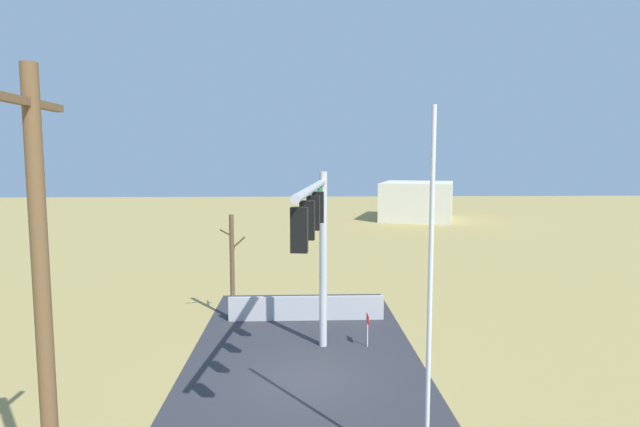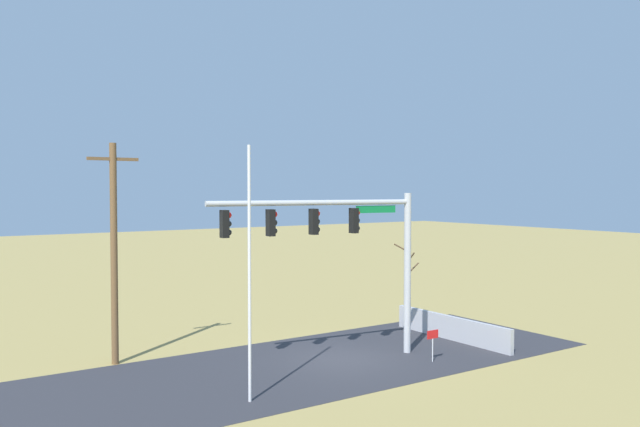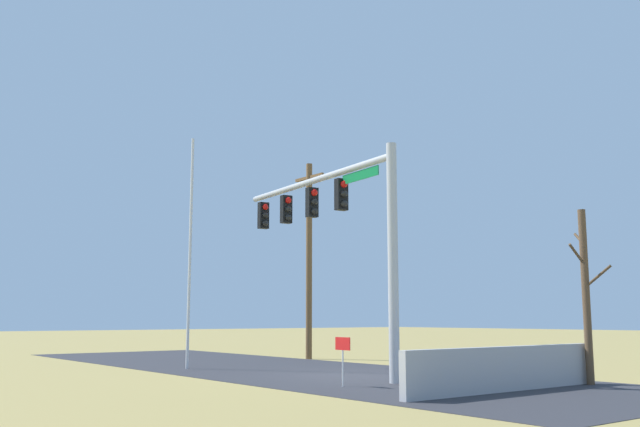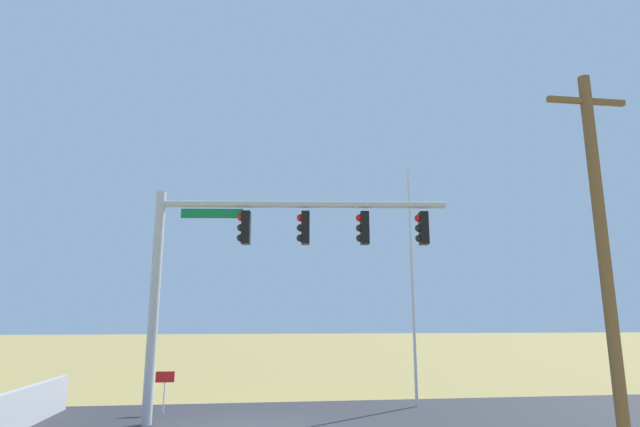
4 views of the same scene
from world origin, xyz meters
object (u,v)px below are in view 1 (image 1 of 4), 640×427
object	(u,v)px
signal_mast	(317,229)
flagpole	(430,301)
open_sign	(368,323)
distant_building	(417,201)
bare_tree	(232,266)
utility_pole	(44,320)

from	to	relation	value
signal_mast	flagpole	xyz separation A→B (m)	(-5.28, -2.14, -0.77)
signal_mast	open_sign	world-z (taller)	signal_mast
open_sign	distant_building	bearing A→B (deg)	-15.45
signal_mast	flagpole	distance (m)	5.75
open_sign	signal_mast	bearing A→B (deg)	143.97
flagpole	distant_building	distance (m)	49.73
bare_tree	distant_building	world-z (taller)	bare_tree
open_sign	flagpole	bearing A→B (deg)	-178.60
distant_building	open_sign	bearing A→B (deg)	-178.01
bare_tree	distant_building	size ratio (longest dim) A/B	0.48
utility_pole	bare_tree	size ratio (longest dim) A/B	1.83
open_sign	utility_pole	bearing A→B (deg)	147.06
utility_pole	distant_building	bearing A→B (deg)	-19.32
utility_pole	bare_tree	world-z (taller)	utility_pole
bare_tree	open_sign	size ratio (longest dim) A/B	3.73
utility_pole	open_sign	world-z (taller)	utility_pole
utility_pole	open_sign	size ratio (longest dim) A/B	6.81
signal_mast	distant_building	bearing A→B (deg)	-16.93
bare_tree	distant_building	distance (m)	40.55
utility_pole	distant_building	xyz separation A→B (m)	(50.60, -17.73, -2.18)
open_sign	distant_building	world-z (taller)	distant_building
flagpole	distant_building	size ratio (longest dim) A/B	0.83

